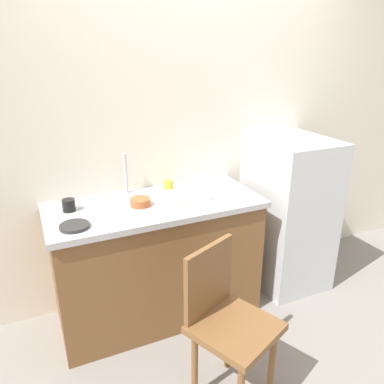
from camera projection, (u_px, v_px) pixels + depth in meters
ground_plane at (256, 352)px, 2.45m from camera, size 8.00×8.00×0.00m
back_wall at (192, 124)px, 2.83m from camera, size 4.80×0.10×2.61m
cabinet_base at (157, 262)px, 2.68m from camera, size 1.38×0.60×0.84m
countertop at (155, 205)px, 2.52m from camera, size 1.42×0.64×0.04m
faucet at (126, 173)px, 2.63m from camera, size 0.02×0.02×0.29m
refrigerator at (288, 213)px, 3.03m from camera, size 0.54×0.64×1.20m
chair at (226, 319)px, 2.00m from camera, size 0.53×0.53×0.89m
dish_tray at (187, 196)px, 2.55m from camera, size 0.28×0.20×0.05m
terracotta_bowl at (140, 202)px, 2.45m from camera, size 0.13×0.13×0.05m
hotplate at (75, 226)px, 2.16m from camera, size 0.17×0.17×0.02m
cup_black at (69, 205)px, 2.37m from camera, size 0.08×0.08×0.08m
cup_yellow at (168, 185)px, 2.71m from camera, size 0.07×0.07×0.07m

